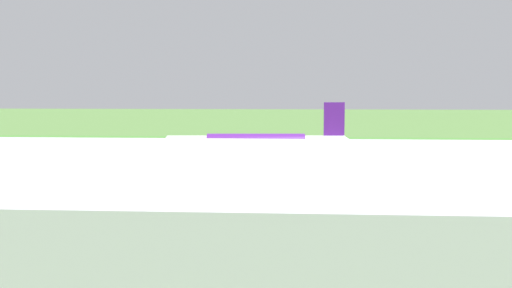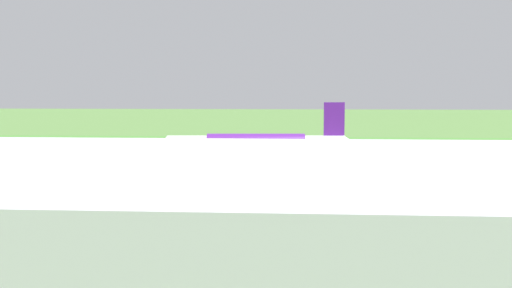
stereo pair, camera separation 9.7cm
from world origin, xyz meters
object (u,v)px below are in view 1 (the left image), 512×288
Objects in this scene: service_truck_baggage at (39,153)px; service_car_followme at (98,169)px; no_stopping_sign at (325,143)px; traffic_cone_orange at (304,147)px; airliner_main at (257,145)px.

service_car_followme is (-26.45, 28.33, -0.56)m from service_truck_baggage.
service_truck_baggage is 38.76m from service_car_followme.
service_truck_baggage reaches higher than no_stopping_sign.
service_car_followme is at bearing 133.04° from service_truck_baggage.
service_truck_baggage is 89.35m from no_stopping_sign.
service_car_followme is at bearing 52.19° from traffic_cone_orange.
service_car_followme is 84.55m from no_stopping_sign.
airliner_main is 11.85× the size of service_car_followme.
service_truck_baggage is 82.70m from traffic_cone_orange.
no_stopping_sign is (-19.88, -38.12, -2.81)m from airliner_main.
no_stopping_sign is (-55.60, -63.69, 0.70)m from service_car_followme.
traffic_cone_orange is (-13.00, -37.21, -4.08)m from airliner_main.
service_car_followme is at bearing 35.60° from airliner_main.
service_truck_baggage is at bearing -2.54° from airliner_main.
traffic_cone_orange is at bearing -155.38° from service_truck_baggage.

